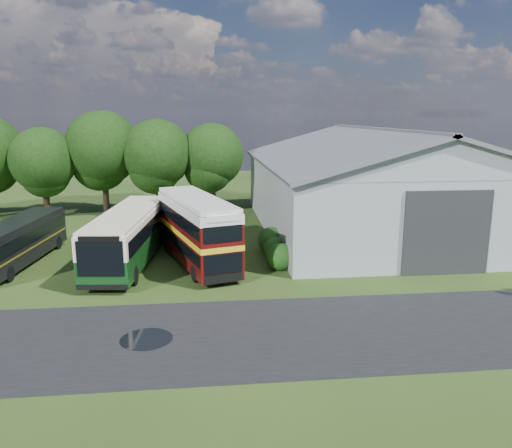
{
  "coord_description": "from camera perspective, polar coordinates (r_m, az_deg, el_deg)",
  "views": [
    {
      "loc": [
        0.95,
        -22.72,
        9.23
      ],
      "look_at": [
        4.34,
        8.0,
        2.41
      ],
      "focal_mm": 35.0,
      "sensor_mm": 36.0,
      "label": 1
    }
  ],
  "objects": [
    {
      "name": "ground",
      "position": [
        24.54,
        -8.16,
        -9.77
      ],
      "size": [
        120.0,
        120.0,
        0.0
      ],
      "primitive_type": "plane",
      "color": "#1E3611",
      "rests_on": "ground"
    },
    {
      "name": "bus_green_single",
      "position": [
        32.34,
        -14.3,
        -1.27
      ],
      "size": [
        4.06,
        12.33,
        3.34
      ],
      "rotation": [
        0.0,
        0.0,
        -0.11
      ],
      "color": "black",
      "rests_on": "ground"
    },
    {
      "name": "bus_dark_single",
      "position": [
        34.57,
        -25.53,
        -1.78
      ],
      "size": [
        3.38,
        10.13,
        2.74
      ],
      "rotation": [
        0.0,
        0.0,
        -0.11
      ],
      "color": "black",
      "rests_on": "ground"
    },
    {
      "name": "shrub_mid",
      "position": [
        32.41,
        2.22,
        -4.1
      ],
      "size": [
        1.6,
        1.6,
        1.6
      ],
      "primitive_type": "sphere",
      "color": "#194714",
      "rests_on": "ground"
    },
    {
      "name": "tree_right_a",
      "position": [
        46.82,
        -11.22,
        7.88
      ],
      "size": [
        6.26,
        6.26,
        8.83
      ],
      "color": "black",
      "rests_on": "ground"
    },
    {
      "name": "storage_shed",
      "position": [
        41.49,
        13.61,
        5.09
      ],
      "size": [
        18.8,
        24.8,
        8.15
      ],
      "color": "gray",
      "rests_on": "ground"
    },
    {
      "name": "tree_mid",
      "position": [
        48.45,
        -17.11,
        8.3
      ],
      "size": [
        6.8,
        6.8,
        9.6
      ],
      "color": "black",
      "rests_on": "ground"
    },
    {
      "name": "shrub_back",
      "position": [
        34.32,
        1.73,
        -3.16
      ],
      "size": [
        1.8,
        1.8,
        1.8
      ],
      "primitive_type": "sphere",
      "color": "#194714",
      "rests_on": "ground"
    },
    {
      "name": "bus_maroon_double",
      "position": [
        31.25,
        -6.8,
        -0.77
      ],
      "size": [
        5.31,
        10.23,
        4.27
      ],
      "rotation": [
        0.0,
        0.0,
        0.3
      ],
      "color": "black",
      "rests_on": "ground"
    },
    {
      "name": "puddle",
      "position": [
        21.91,
        -12.42,
        -12.77
      ],
      "size": [
        2.2,
        2.2,
        0.01
      ],
      "primitive_type": "cylinder",
      "color": "black",
      "rests_on": "ground"
    },
    {
      "name": "tree_right_b",
      "position": [
        47.49,
        -5.06,
        7.82
      ],
      "size": [
        5.98,
        5.98,
        8.45
      ],
      "color": "black",
      "rests_on": "ground"
    },
    {
      "name": "shrub_front",
      "position": [
        30.53,
        2.78,
        -5.17
      ],
      "size": [
        1.7,
        1.7,
        1.7
      ],
      "primitive_type": "sphere",
      "color": "#194714",
      "rests_on": "ground"
    },
    {
      "name": "asphalt_road",
      "position": [
        21.87,
        -0.33,
        -12.51
      ],
      "size": [
        60.0,
        8.0,
        0.02
      ],
      "primitive_type": "cube",
      "color": "black",
      "rests_on": "ground"
    },
    {
      "name": "tree_left_b",
      "position": [
        48.44,
        -23.18,
        6.74
      ],
      "size": [
        5.78,
        5.78,
        8.16
      ],
      "color": "black",
      "rests_on": "ground"
    }
  ]
}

